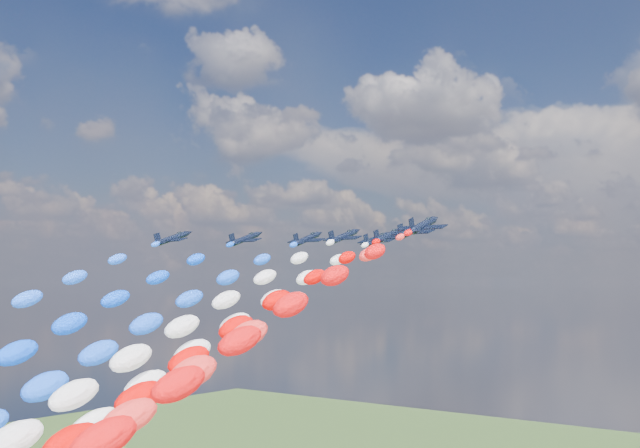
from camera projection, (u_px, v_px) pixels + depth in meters
The scene contains 12 objects.
jet_0 at pixel (172, 238), 161.07m from camera, with size 7.89×10.57×2.33m, color black, non-canonical shape.
jet_1 at pixel (245, 239), 162.77m from camera, with size 7.89×10.57×2.33m, color black, non-canonical shape.
jet_2 at pixel (307, 239), 162.77m from camera, with size 7.89×10.57×2.33m, color black, non-canonical shape.
trail_2 at pixel (13, 428), 110.10m from camera, with size 5.60×125.65×60.60m, color blue, non-canonical shape.
jet_3 at pixel (344, 236), 154.37m from camera, with size 7.89×10.57×2.33m, color black, non-canonical shape.
trail_3 at pixel (44, 440), 101.70m from camera, with size 5.60×125.65×60.60m, color white, non-canonical shape.
jet_4 at pixel (377, 239), 164.39m from camera, with size 7.89×10.57×2.33m, color black, non-canonical shape.
trail_4 at pixel (120, 426), 111.72m from camera, with size 5.60×125.65×60.60m, color white, non-canonical shape.
jet_5 at pixel (389, 236), 151.89m from camera, with size 7.89×10.57×2.33m, color black, non-canonical shape.
trail_5 at pixel (105, 444), 99.22m from camera, with size 5.60×125.65×60.60m, color #E80502, non-canonical shape.
jet_6 at pixel (414, 230), 136.50m from camera, with size 7.89×10.57×2.33m, color black, non-canonical shape.
jet_7 at pixel (423, 225), 124.68m from camera, with size 7.89×10.57×2.33m, color black, non-canonical shape.
Camera 1 is at (91.58, -113.34, 91.54)m, focal length 45.12 mm.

